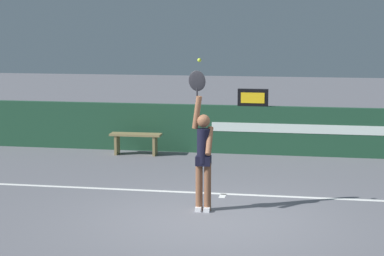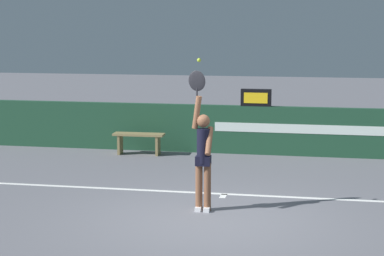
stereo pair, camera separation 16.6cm
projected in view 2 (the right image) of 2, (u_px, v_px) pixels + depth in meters
ground_plane at (210, 219)px, 10.94m from camera, size 60.00×60.00×0.00m
court_lines at (196, 242)px, 9.79m from camera, size 10.32×5.81×0.00m
back_wall at (249, 130)px, 16.32m from camera, size 15.06×0.19×1.17m
speed_display at (256, 98)px, 16.17m from camera, size 0.72×0.18×0.40m
tennis_player at (203, 154)px, 11.28m from camera, size 0.43×0.36×2.38m
tennis_ball at (199, 60)px, 10.89m from camera, size 0.06×0.06×0.06m
courtside_bench_near at (139, 139)px, 16.25m from camera, size 1.24×0.39×0.52m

